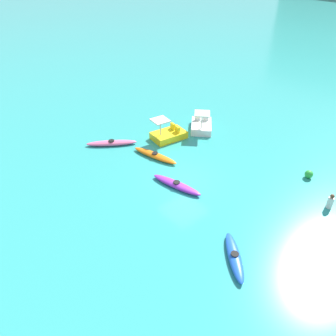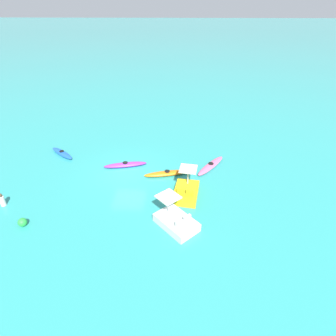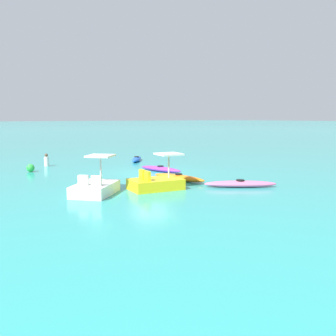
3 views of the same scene
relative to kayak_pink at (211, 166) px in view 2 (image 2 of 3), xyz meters
The scene contains 9 objects.
ground_plane 6.40m from the kayak_pink, 10.30° to the left, with size 600.00×600.00×0.00m, color teal.
kayak_pink is the anchor object (origin of this frame).
kayak_purple 6.56m from the kayak_pink, ahead, with size 3.32×1.37×0.37m.
kayak_blue 12.25m from the kayak_pink, ahead, with size 2.62×2.24×0.37m.
kayak_orange 3.51m from the kayak_pink, 21.45° to the left, with size 3.43×1.40×0.37m.
pedal_boat_white 6.92m from the kayak_pink, 69.07° to the left, with size 2.74×2.77×1.68m.
pedal_boat_yellow 4.12m from the kayak_pink, 62.46° to the left, with size 1.82×2.61×1.68m.
buoy_green 13.07m from the kayak_pink, 32.04° to the left, with size 0.49×0.49×0.49m, color green.
person_near_shore 14.24m from the kayak_pink, 21.72° to the left, with size 0.45×0.45×0.88m.
Camera 2 is at (-3.98, 16.33, 10.59)m, focal length 28.24 mm.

